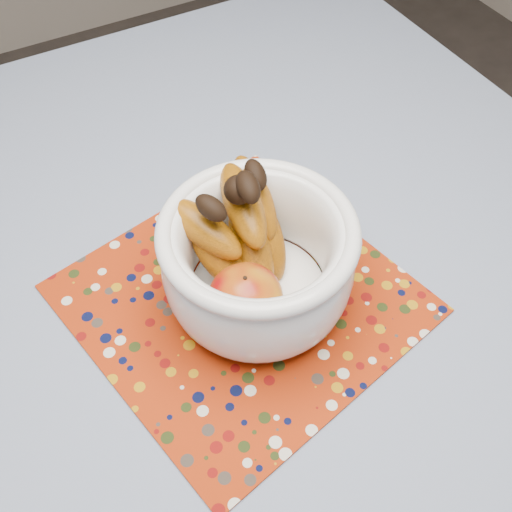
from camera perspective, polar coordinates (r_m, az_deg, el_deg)
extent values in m
plane|color=#2D2826|center=(1.51, -2.49, -19.92)|extent=(4.00, 4.00, 0.00)
cube|color=brown|center=(0.85, -4.18, -4.06)|extent=(1.20, 1.20, 0.04)
cylinder|color=brown|center=(1.61, 5.29, 9.68)|extent=(0.06, 0.06, 0.71)
cylinder|color=brown|center=(1.66, 19.33, 1.06)|extent=(0.04, 0.04, 0.44)
cube|color=slate|center=(0.83, -4.28, -3.09)|extent=(1.32, 1.32, 0.01)
cube|color=#992608|center=(0.81, -1.41, -4.05)|extent=(0.48, 0.48, 0.00)
cylinder|color=white|center=(0.80, 0.17, -3.75)|extent=(0.12, 0.12, 0.01)
cylinder|color=white|center=(0.79, 0.18, -3.25)|extent=(0.18, 0.18, 0.01)
torus|color=white|center=(0.70, 0.20, 2.32)|extent=(0.24, 0.24, 0.02)
ellipsoid|color=#7E0507|center=(0.72, -1.00, -4.06)|extent=(0.09, 0.09, 0.08)
sphere|color=black|center=(0.70, -1.67, 6.33)|extent=(0.04, 0.04, 0.04)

